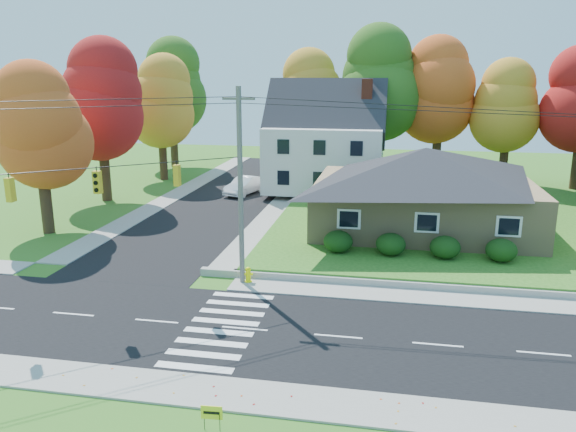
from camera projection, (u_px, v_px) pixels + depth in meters
name	position (u px, v px, depth m)	size (l,w,h in m)	color
ground	(245.00, 329.00, 23.92)	(120.00, 120.00, 0.00)	#3D7923
road_main	(245.00, 329.00, 23.92)	(90.00, 8.00, 0.02)	black
road_cross	(233.00, 195.00, 50.10)	(8.00, 44.00, 0.02)	black
sidewalk_north	(270.00, 286.00, 28.67)	(90.00, 2.00, 0.08)	#9C9A90
sidewalk_south	(207.00, 392.00, 19.15)	(90.00, 2.00, 0.08)	#9C9A90
lawn	(487.00, 217.00, 41.54)	(30.00, 30.00, 0.50)	#3D7923
ranch_house	(424.00, 188.00, 36.92)	(14.60, 10.60, 5.40)	tan
colonial_house	(326.00, 143.00, 49.44)	(10.40, 8.40, 9.60)	silver
hedge_row	(418.00, 246.00, 31.64)	(10.70, 1.70, 1.27)	#163A10
traffic_infrastructure	(247.00, 204.00, 23.96)	(38.10, 10.66, 10.00)	#666059
tree_lot_0	(313.00, 97.00, 54.59)	(6.72, 6.72, 12.51)	#3F2A19
tree_lot_1	(375.00, 84.00, 52.25)	(7.84, 7.84, 14.60)	#3F2A19
tree_lot_2	(440.00, 91.00, 52.30)	(7.28, 7.28, 13.56)	#3F2A19
tree_lot_3	(509.00, 106.00, 50.60)	(6.16, 6.16, 11.47)	#3F2A19
tree_west_0	(38.00, 127.00, 36.60)	(6.16, 6.16, 11.47)	#3F2A19
tree_west_1	(99.00, 100.00, 45.98)	(7.28, 7.28, 13.56)	#3F2A19
tree_west_2	(160.00, 102.00, 55.49)	(6.72, 6.72, 12.51)	#3F2A19
tree_west_3	(171.00, 86.00, 63.14)	(7.84, 7.84, 14.60)	#3F2A19
white_car	(245.00, 186.00, 50.20)	(1.65, 4.72, 1.56)	white
fire_hydrant	(248.00, 275.00, 29.05)	(0.50, 0.39, 0.87)	#FAF802
yard_sign	(212.00, 413.00, 17.00)	(0.67, 0.08, 0.84)	black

